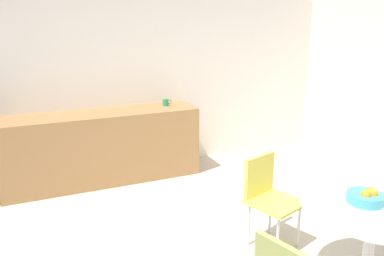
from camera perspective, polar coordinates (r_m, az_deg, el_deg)
The scene contains 6 objects.
wall_back at distance 5.21m, azimuth -9.32°, elevation 7.88°, with size 6.00×0.10×2.60m, color silver.
counter_block at distance 4.97m, azimuth -13.24°, elevation -2.80°, with size 2.42×0.60×0.90m, color #9E7042.
round_table at distance 3.09m, azimuth 25.46°, elevation -12.58°, with size 1.04×1.04×0.75m.
chair_yellow at distance 3.53m, azimuth 11.16°, elevation -9.15°, with size 0.53×0.53×0.83m.
fruit_bowl at distance 2.98m, azimuth 24.65°, elevation -9.40°, with size 0.25×0.25×0.11m.
mug_white at distance 5.10m, azimuth -3.97°, elevation 3.87°, with size 0.13×0.08×0.09m.
Camera 1 is at (-1.27, -2.01, 1.98)m, focal length 35.52 mm.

